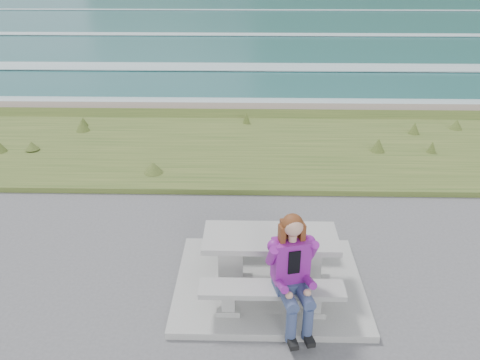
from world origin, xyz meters
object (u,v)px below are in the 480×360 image
object	(u,v)px
bench_seaward	(268,233)
seated_woman	(294,289)
bench_landward	(272,293)
picnic_table	(270,246)

from	to	relation	value
bench_seaward	seated_woman	bearing A→B (deg)	-80.73
bench_landward	seated_woman	xyz separation A→B (m)	(0.25, -0.14, 0.19)
bench_landward	seated_woman	distance (m)	0.34
picnic_table	seated_woman	size ratio (longest dim) A/B	1.23
seated_woman	bench_seaward	bearing A→B (deg)	85.52
picnic_table	bench_landward	size ratio (longest dim) A/B	1.00
picnic_table	bench_landward	bearing A→B (deg)	-90.00
picnic_table	seated_woman	world-z (taller)	seated_woman
seated_woman	picnic_table	bearing A→B (deg)	92.95
picnic_table	seated_woman	distance (m)	0.87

